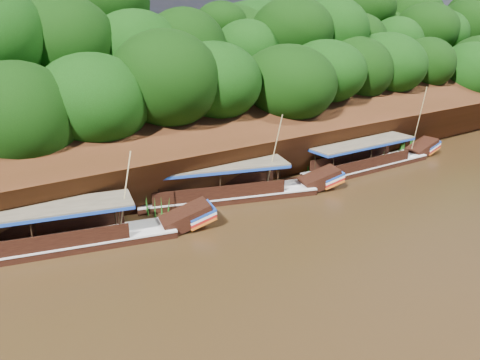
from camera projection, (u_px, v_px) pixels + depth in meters
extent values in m
plane|color=black|center=(336.00, 237.00, 27.12)|extent=(160.00, 160.00, 0.00)
cube|color=#321B0B|center=(197.00, 127.00, 38.34)|extent=(120.00, 16.12, 13.64)
cube|color=#321B0B|center=(148.00, 143.00, 47.24)|extent=(120.00, 24.00, 12.00)
ellipsoid|color=#133F0A|center=(132.00, 140.00, 34.33)|extent=(18.00, 8.00, 6.40)
ellipsoid|color=#133F0A|center=(156.00, 50.00, 41.86)|extent=(24.00, 11.00, 8.40)
ellipsoid|color=#133F0A|center=(398.00, 102.00, 50.15)|extent=(18.00, 8.00, 6.00)
ellipsoid|color=#133F0A|center=(404.00, 43.00, 59.55)|extent=(22.00, 10.00, 8.00)
cube|color=black|center=(367.00, 169.00, 39.19)|extent=(12.80, 2.50, 0.90)
cube|color=silver|center=(367.00, 164.00, 39.05)|extent=(12.80, 2.57, 0.10)
cube|color=black|center=(422.00, 148.00, 42.69)|extent=(3.05, 1.72, 1.74)
cube|color=#183E9D|center=(428.00, 144.00, 43.01)|extent=(1.61, 1.75, 0.64)
cube|color=#A61512|center=(427.00, 147.00, 43.12)|extent=(1.61, 1.75, 0.64)
cube|color=brown|center=(363.00, 142.00, 37.98)|extent=(10.04, 2.76, 0.12)
cube|color=#183E9D|center=(363.00, 144.00, 38.02)|extent=(10.04, 2.76, 0.18)
cylinder|color=tan|center=(419.00, 120.00, 40.46)|extent=(1.16, 1.53, 6.02)
cube|color=black|center=(228.00, 199.00, 32.74)|extent=(12.68, 6.08, 0.94)
cube|color=silver|center=(228.00, 193.00, 32.59)|extent=(12.71, 6.14, 0.10)
cube|color=black|center=(320.00, 179.00, 34.44)|extent=(3.37, 2.57, 1.77)
cube|color=#183E9D|center=(330.00, 174.00, 34.55)|extent=(2.03, 2.19, 0.65)
cube|color=#A61512|center=(330.00, 179.00, 34.67)|extent=(2.03, 2.19, 0.65)
cube|color=brown|center=(216.00, 166.00, 31.68)|extent=(10.19, 5.56, 0.13)
cube|color=#183E9D|center=(216.00, 167.00, 31.72)|extent=(10.19, 5.56, 0.19)
cylinder|color=tan|center=(274.00, 153.00, 31.94)|extent=(0.26, 1.43, 5.48)
cube|color=black|center=(53.00, 249.00, 25.68)|extent=(13.58, 5.41, 0.92)
cube|color=silver|center=(52.00, 242.00, 25.53)|extent=(13.60, 5.47, 0.10)
cube|color=black|center=(186.00, 217.00, 27.99)|extent=(3.47, 2.39, 1.81)
cube|color=#183E9D|center=(200.00, 211.00, 28.17)|extent=(2.02, 2.09, 0.67)
cube|color=#A61512|center=(200.00, 216.00, 28.29)|extent=(2.02, 2.09, 0.67)
cube|color=brown|center=(30.00, 210.00, 24.58)|extent=(10.83, 5.03, 0.12)
cube|color=#183E9D|center=(30.00, 212.00, 24.62)|extent=(10.83, 5.03, 0.18)
cylinder|color=tan|center=(125.00, 193.00, 25.93)|extent=(1.41, 0.82, 4.51)
cone|color=#1B5D17|center=(62.00, 220.00, 27.13)|extent=(1.50, 1.50, 1.85)
cone|color=#1B5D17|center=(158.00, 204.00, 29.97)|extent=(1.50, 1.50, 1.48)
cone|color=#1B5D17|center=(253.00, 173.00, 35.15)|extent=(1.50, 1.50, 1.85)
cone|color=#1B5D17|center=(315.00, 159.00, 37.86)|extent=(1.50, 1.50, 2.29)
cone|color=#1B5D17|center=(375.00, 152.00, 41.33)|extent=(1.50, 1.50, 1.45)
cone|color=#1B5D17|center=(409.00, 141.00, 44.12)|extent=(1.50, 1.50, 1.89)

